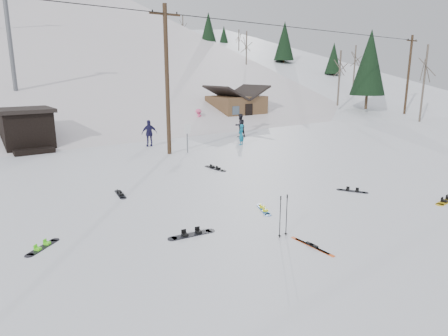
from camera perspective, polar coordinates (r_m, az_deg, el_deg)
ground at (r=13.78m, az=12.98°, el=-8.57°), size 200.00×200.00×0.00m
ski_slope at (r=66.29m, az=-25.99°, el=-2.72°), size 60.00×85.24×65.97m
ridge_right at (r=77.05m, az=3.54°, el=1.57°), size 45.66×93.98×54.59m
treeline_right at (r=68.17m, az=6.66°, el=9.27°), size 20.00×60.00×10.00m
utility_pole at (r=25.20m, az=-8.14°, el=12.52°), size 2.00×0.26×9.00m
utility_pole_right at (r=50.52m, az=24.84°, el=11.94°), size 2.00×0.26×9.00m
trail_sign at (r=25.65m, az=-5.26°, el=4.97°), size 0.50×0.09×1.85m
lift_hut at (r=29.86m, az=-26.38°, el=5.01°), size 3.40×4.10×2.75m
lift_tower_near at (r=38.82m, az=-28.32°, el=16.15°), size 2.20×0.36×8.00m
cabin at (r=40.84m, az=1.77°, el=8.54°), size 5.39×4.40×3.77m
hero_snowboard at (r=15.30m, az=5.70°, el=-5.90°), size 0.72×1.27×0.10m
hero_skis at (r=12.49m, az=12.46°, el=-10.81°), size 0.12×1.68×0.09m
ski_poles at (r=12.77m, az=8.48°, el=-6.76°), size 0.38×0.10×1.38m
board_scatter_a at (r=13.04m, az=-4.64°, el=-9.41°), size 1.63×0.46×0.11m
board_scatter_b at (r=17.62m, az=-14.59°, el=-3.63°), size 0.46×1.40×0.10m
board_scatter_c at (r=13.29m, az=-24.50°, el=-10.23°), size 1.12×0.96×0.10m
board_scatter_d at (r=18.40m, az=17.85°, el=-3.12°), size 0.79×1.22×0.10m
board_scatter_e at (r=18.52m, az=29.19°, el=-4.11°), size 1.65×0.43×0.12m
board_scatter_f at (r=21.52m, az=-1.26°, el=-0.04°), size 0.42×1.69×0.12m
skier_teal at (r=28.47m, az=2.45°, el=4.79°), size 0.64×0.55×1.48m
skier_dark at (r=31.96m, az=2.31°, el=6.10°), size 0.92×0.72×1.85m
skier_pink at (r=36.76m, az=-3.66°, el=7.04°), size 1.34×1.18×1.80m
skier_navy at (r=28.34m, az=-10.61°, el=4.90°), size 1.16×0.70×1.85m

